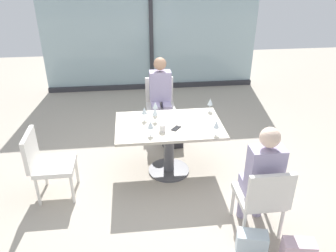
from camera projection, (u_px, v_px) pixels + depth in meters
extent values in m
plane|color=#A89E8E|center=(169.00, 171.00, 4.68)|extent=(12.00, 12.00, 0.00)
cube|color=#9DB7BC|center=(151.00, 25.00, 6.87)|extent=(4.46, 0.03, 2.70)
cube|color=#2D2D33|center=(151.00, 26.00, 6.84)|extent=(0.08, 0.06, 2.70)
cube|color=#2D2D33|center=(152.00, 86.00, 7.45)|extent=(4.46, 0.10, 0.10)
cube|color=#BCB29E|center=(169.00, 125.00, 4.35)|extent=(1.37, 0.88, 0.04)
cylinder|color=#4C4C51|center=(169.00, 149.00, 4.52)|extent=(0.14, 0.14, 0.69)
cylinder|color=#4C4C51|center=(169.00, 170.00, 4.68)|extent=(0.56, 0.56, 0.02)
cube|color=silver|center=(258.00, 196.00, 3.56)|extent=(0.46, 0.46, 0.06)
cube|color=silver|center=(271.00, 193.00, 3.23)|extent=(0.46, 0.05, 0.42)
cylinder|color=silver|center=(267.00, 199.00, 3.86)|extent=(0.04, 0.04, 0.39)
cylinder|color=silver|center=(233.00, 201.00, 3.82)|extent=(0.04, 0.04, 0.39)
cylinder|color=silver|center=(281.00, 224.00, 3.51)|extent=(0.04, 0.04, 0.39)
cylinder|color=silver|center=(244.00, 227.00, 3.47)|extent=(0.04, 0.04, 0.39)
cube|color=silver|center=(161.00, 109.00, 5.50)|extent=(0.46, 0.46, 0.06)
cube|color=silver|center=(159.00, 89.00, 5.61)|extent=(0.46, 0.05, 0.42)
cylinder|color=silver|center=(150.00, 127.00, 5.41)|extent=(0.04, 0.04, 0.39)
cylinder|color=silver|center=(174.00, 126.00, 5.45)|extent=(0.04, 0.04, 0.39)
cylinder|color=silver|center=(148.00, 116.00, 5.76)|extent=(0.04, 0.04, 0.39)
cylinder|color=silver|center=(171.00, 115.00, 5.80)|extent=(0.04, 0.04, 0.39)
cube|color=silver|center=(55.00, 165.00, 4.06)|extent=(0.46, 0.46, 0.06)
cube|color=silver|center=(30.00, 150.00, 3.92)|extent=(0.05, 0.46, 0.42)
cylinder|color=silver|center=(72.00, 190.00, 4.01)|extent=(0.04, 0.04, 0.39)
cylinder|color=silver|center=(77.00, 170.00, 4.36)|extent=(0.04, 0.04, 0.39)
cylinder|color=silver|center=(38.00, 192.00, 3.97)|extent=(0.04, 0.04, 0.39)
cylinder|color=silver|center=(45.00, 172.00, 4.32)|extent=(0.04, 0.04, 0.39)
cylinder|color=#9E93B7|center=(258.00, 199.00, 3.81)|extent=(0.11, 0.11, 0.45)
cube|color=#9E93B7|center=(265.00, 184.00, 3.60)|extent=(0.13, 0.32, 0.11)
cylinder|color=#9E93B7|center=(243.00, 200.00, 3.79)|extent=(0.11, 0.11, 0.45)
cube|color=#9E93B7|center=(249.00, 185.00, 3.58)|extent=(0.13, 0.32, 0.11)
cube|color=#9E93B7|center=(265.00, 169.00, 3.34)|extent=(0.34, 0.20, 0.48)
sphere|color=beige|center=(270.00, 137.00, 3.17)|extent=(0.20, 0.20, 0.20)
cylinder|color=#9E93B7|center=(156.00, 124.00, 5.43)|extent=(0.11, 0.11, 0.45)
cube|color=#9E93B7|center=(156.00, 106.00, 5.38)|extent=(0.13, 0.32, 0.11)
cylinder|color=#9E93B7|center=(167.00, 124.00, 5.45)|extent=(0.11, 0.11, 0.45)
cube|color=#9E93B7|center=(167.00, 106.00, 5.40)|extent=(0.13, 0.32, 0.11)
cube|color=#9E93B7|center=(160.00, 86.00, 5.37)|extent=(0.34, 0.20, 0.48)
sphere|color=tan|center=(160.00, 64.00, 5.20)|extent=(0.20, 0.20, 0.20)
cylinder|color=silver|center=(151.00, 134.00, 4.10)|extent=(0.06, 0.06, 0.00)
cylinder|color=silver|center=(151.00, 131.00, 4.08)|extent=(0.01, 0.01, 0.08)
cone|color=silver|center=(151.00, 125.00, 4.04)|extent=(0.07, 0.07, 0.09)
cylinder|color=silver|center=(155.00, 121.00, 4.43)|extent=(0.06, 0.06, 0.00)
cylinder|color=silver|center=(155.00, 118.00, 4.40)|extent=(0.01, 0.01, 0.08)
cone|color=silver|center=(155.00, 111.00, 4.36)|extent=(0.07, 0.07, 0.09)
cylinder|color=silver|center=(210.00, 110.00, 4.71)|extent=(0.06, 0.06, 0.00)
cylinder|color=silver|center=(210.00, 108.00, 4.68)|extent=(0.01, 0.01, 0.08)
cone|color=silver|center=(210.00, 102.00, 4.64)|extent=(0.07, 0.07, 0.09)
cylinder|color=silver|center=(216.00, 134.00, 4.11)|extent=(0.06, 0.06, 0.00)
cylinder|color=silver|center=(216.00, 131.00, 4.08)|extent=(0.01, 0.01, 0.08)
cone|color=silver|center=(216.00, 124.00, 4.04)|extent=(0.07, 0.07, 0.09)
cylinder|color=silver|center=(155.00, 114.00, 4.61)|extent=(0.06, 0.06, 0.00)
cylinder|color=silver|center=(155.00, 111.00, 4.59)|extent=(0.01, 0.01, 0.08)
cone|color=silver|center=(155.00, 105.00, 4.54)|extent=(0.07, 0.07, 0.09)
cylinder|color=silver|center=(145.00, 120.00, 4.46)|extent=(0.06, 0.06, 0.00)
cylinder|color=silver|center=(144.00, 116.00, 4.43)|extent=(0.01, 0.01, 0.08)
cone|color=silver|center=(144.00, 110.00, 4.39)|extent=(0.07, 0.07, 0.09)
cylinder|color=white|center=(162.00, 128.00, 4.16)|extent=(0.08, 0.08, 0.09)
cube|color=black|center=(176.00, 128.00, 4.23)|extent=(0.14, 0.16, 0.01)
cube|color=#232328|center=(173.00, 139.00, 5.19)|extent=(0.32, 0.19, 0.28)
cube|color=silver|center=(251.00, 244.00, 3.34)|extent=(0.33, 0.23, 0.28)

